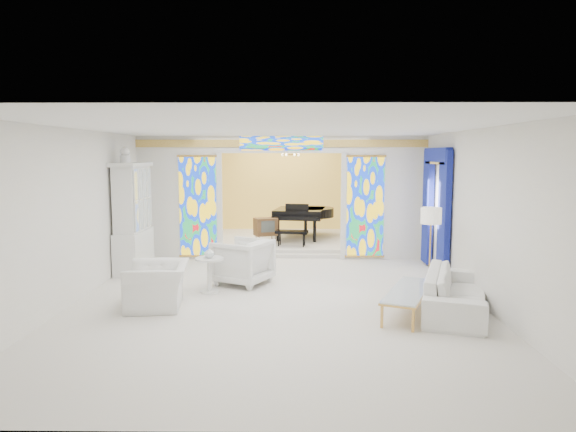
{
  "coord_description": "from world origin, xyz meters",
  "views": [
    {
      "loc": [
        0.31,
        -10.47,
        2.56
      ],
      "look_at": [
        0.18,
        0.2,
        1.27
      ],
      "focal_mm": 32.0,
      "sensor_mm": 36.0,
      "label": 1
    }
  ],
  "objects_px": {
    "armchair_right": "(243,262)",
    "sofa": "(456,291)",
    "armchair_left": "(158,285)",
    "grand_piano": "(304,213)",
    "china_cabinet": "(133,218)",
    "coffee_table": "(408,292)",
    "tv_console": "(266,227)"
  },
  "relations": [
    {
      "from": "armchair_left",
      "to": "grand_piano",
      "type": "height_order",
      "value": "grand_piano"
    },
    {
      "from": "china_cabinet",
      "to": "coffee_table",
      "type": "bearing_deg",
      "value": -29.37
    },
    {
      "from": "armchair_right",
      "to": "sofa",
      "type": "distance_m",
      "value": 4.07
    },
    {
      "from": "china_cabinet",
      "to": "tv_console",
      "type": "relative_size",
      "value": 3.94
    },
    {
      "from": "grand_piano",
      "to": "armchair_right",
      "type": "bearing_deg",
      "value": -96.4
    },
    {
      "from": "tv_console",
      "to": "armchair_right",
      "type": "bearing_deg",
      "value": -115.25
    },
    {
      "from": "tv_console",
      "to": "coffee_table",
      "type": "bearing_deg",
      "value": -86.44
    },
    {
      "from": "armchair_right",
      "to": "coffee_table",
      "type": "xyz_separation_m",
      "value": [
        2.86,
        -1.9,
        -0.08
      ]
    },
    {
      "from": "coffee_table",
      "to": "tv_console",
      "type": "relative_size",
      "value": 2.7
    },
    {
      "from": "china_cabinet",
      "to": "armchair_left",
      "type": "distance_m",
      "value": 3.04
    },
    {
      "from": "armchair_left",
      "to": "tv_console",
      "type": "distance_m",
      "value": 5.48
    },
    {
      "from": "coffee_table",
      "to": "tv_console",
      "type": "xyz_separation_m",
      "value": [
        -2.61,
        5.61,
        0.26
      ]
    },
    {
      "from": "china_cabinet",
      "to": "armchair_right",
      "type": "distance_m",
      "value": 2.84
    },
    {
      "from": "china_cabinet",
      "to": "armchair_right",
      "type": "xyz_separation_m",
      "value": [
        2.51,
        -1.12,
        -0.72
      ]
    },
    {
      "from": "armchair_left",
      "to": "tv_console",
      "type": "height_order",
      "value": "tv_console"
    },
    {
      "from": "armchair_left",
      "to": "tv_console",
      "type": "relative_size",
      "value": 1.63
    },
    {
      "from": "sofa",
      "to": "coffee_table",
      "type": "bearing_deg",
      "value": 116.89
    },
    {
      "from": "grand_piano",
      "to": "sofa",
      "type": "bearing_deg",
      "value": -60.82
    },
    {
      "from": "armchair_right",
      "to": "china_cabinet",
      "type": "bearing_deg",
      "value": -86.9
    },
    {
      "from": "armchair_right",
      "to": "tv_console",
      "type": "xyz_separation_m",
      "value": [
        0.25,
        3.71,
        0.17
      ]
    },
    {
      "from": "china_cabinet",
      "to": "armchair_left",
      "type": "relative_size",
      "value": 2.41
    },
    {
      "from": "sofa",
      "to": "grand_piano",
      "type": "distance_m",
      "value": 6.91
    },
    {
      "from": "armchair_left",
      "to": "armchair_right",
      "type": "relative_size",
      "value": 1.14
    },
    {
      "from": "armchair_right",
      "to": "grand_piano",
      "type": "distance_m",
      "value": 4.89
    },
    {
      "from": "china_cabinet",
      "to": "sofa",
      "type": "relative_size",
      "value": 1.16
    },
    {
      "from": "grand_piano",
      "to": "tv_console",
      "type": "xyz_separation_m",
      "value": [
        -1.06,
        -0.98,
        -0.25
      ]
    },
    {
      "from": "armchair_right",
      "to": "tv_console",
      "type": "bearing_deg",
      "value": -156.74
    },
    {
      "from": "china_cabinet",
      "to": "grand_piano",
      "type": "distance_m",
      "value": 5.24
    },
    {
      "from": "china_cabinet",
      "to": "coffee_table",
      "type": "relative_size",
      "value": 1.46
    },
    {
      "from": "armchair_right",
      "to": "tv_console",
      "type": "distance_m",
      "value": 3.72
    },
    {
      "from": "sofa",
      "to": "coffee_table",
      "type": "xyz_separation_m",
      "value": [
        -0.8,
        -0.12,
        0.03
      ]
    },
    {
      "from": "china_cabinet",
      "to": "coffee_table",
      "type": "xyz_separation_m",
      "value": [
        5.36,
        -3.02,
        -0.8
      ]
    }
  ]
}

